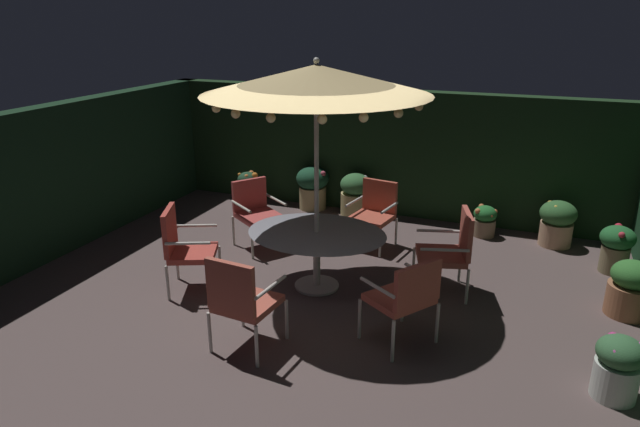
% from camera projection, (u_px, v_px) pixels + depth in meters
% --- Properties ---
extents(ground_plane, '(8.11, 7.24, 0.02)m').
position_uv_depth(ground_plane, '(310.00, 300.00, 6.85)').
color(ground_plane, brown).
extents(hedge_backdrop_rear, '(8.11, 0.30, 2.08)m').
position_uv_depth(hedge_backdrop_rear, '(389.00, 152.00, 9.54)').
color(hedge_backdrop_rear, '#1B341B').
rests_on(hedge_backdrop_rear, ground_plane).
extents(hedge_backdrop_left, '(0.30, 7.24, 2.08)m').
position_uv_depth(hedge_backdrop_left, '(48.00, 183.00, 7.86)').
color(hedge_backdrop_left, '#16321D').
rests_on(hedge_backdrop_left, ground_plane).
extents(patio_dining_table, '(1.73, 1.40, 0.74)m').
position_uv_depth(patio_dining_table, '(317.00, 240.00, 6.96)').
color(patio_dining_table, beige).
rests_on(patio_dining_table, ground_plane).
extents(patio_umbrella, '(2.61, 2.61, 2.80)m').
position_uv_depth(patio_umbrella, '(316.00, 80.00, 6.32)').
color(patio_umbrella, silver).
rests_on(patio_umbrella, ground_plane).
extents(patio_chair_north, '(0.68, 0.67, 0.95)m').
position_uv_depth(patio_chair_north, '(375.00, 210.00, 8.29)').
color(patio_chair_north, silver).
rests_on(patio_chair_north, ground_plane).
extents(patio_chair_northeast, '(0.85, 0.84, 0.97)m').
position_uv_depth(patio_chair_northeast, '(256.00, 209.00, 8.25)').
color(patio_chair_northeast, beige).
rests_on(patio_chair_northeast, ground_plane).
extents(patio_chair_east, '(0.77, 0.79, 1.06)m').
position_uv_depth(patio_chair_east, '(184.00, 244.00, 6.90)').
color(patio_chair_east, beige).
rests_on(patio_chair_east, ground_plane).
extents(patio_chair_southeast, '(0.65, 0.66, 1.05)m').
position_uv_depth(patio_chair_southeast, '(241.00, 298.00, 5.61)').
color(patio_chair_southeast, silver).
rests_on(patio_chair_southeast, ground_plane).
extents(patio_chair_south, '(0.81, 0.83, 0.97)m').
position_uv_depth(patio_chair_south, '(406.00, 294.00, 5.73)').
color(patio_chair_south, beige).
rests_on(patio_chair_south, ground_plane).
extents(patio_chair_southwest, '(0.77, 0.78, 1.04)m').
position_uv_depth(patio_chair_southwest, '(451.00, 247.00, 6.84)').
color(patio_chair_southwest, beige).
rests_on(patio_chair_southwest, ground_plane).
extents(potted_plant_right_far, '(0.52, 0.52, 0.68)m').
position_uv_depth(potted_plant_right_far, '(557.00, 222.00, 8.33)').
color(potted_plant_right_far, tan).
rests_on(potted_plant_right_far, ground_plane).
extents(potted_plant_back_left, '(0.35, 0.35, 0.48)m').
position_uv_depth(potted_plant_back_left, '(485.00, 220.00, 8.72)').
color(potted_plant_back_left, '#836950').
rests_on(potted_plant_back_left, ground_plane).
extents(potted_plant_front_corner, '(0.44, 0.44, 0.64)m').
position_uv_depth(potted_plant_front_corner, '(616.00, 246.00, 7.46)').
color(potted_plant_front_corner, '#807351').
rests_on(potted_plant_front_corner, ground_plane).
extents(potted_plant_back_right, '(0.57, 0.57, 0.75)m').
position_uv_depth(potted_plant_back_right, '(313.00, 186.00, 9.89)').
color(potted_plant_back_right, tan).
rests_on(potted_plant_back_right, ground_plane).
extents(potted_plant_left_near, '(0.53, 0.53, 0.73)m').
position_uv_depth(potted_plant_left_near, '(356.00, 194.00, 9.57)').
color(potted_plant_left_near, tan).
rests_on(potted_plant_left_near, ground_plane).
extents(potted_plant_back_center, '(0.48, 0.48, 0.66)m').
position_uv_depth(potted_plant_back_center, '(630.00, 288.00, 6.41)').
color(potted_plant_back_center, '#9E6342').
rests_on(potted_plant_back_center, ground_plane).
extents(potted_plant_right_near, '(0.40, 0.39, 0.62)m').
position_uv_depth(potted_plant_right_near, '(248.00, 189.00, 10.07)').
color(potted_plant_right_near, beige).
rests_on(potted_plant_right_near, ground_plane).
extents(potted_plant_left_far, '(0.41, 0.41, 0.60)m').
position_uv_depth(potted_plant_left_far, '(618.00, 366.00, 5.02)').
color(potted_plant_left_far, silver).
rests_on(potted_plant_left_far, ground_plane).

